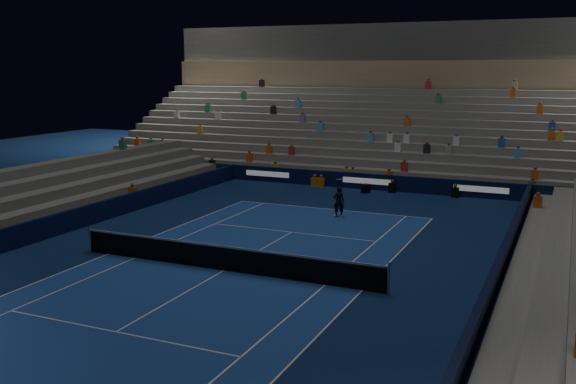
{
  "coord_description": "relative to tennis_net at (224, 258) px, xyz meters",
  "views": [
    {
      "loc": [
        11.78,
        -20.6,
        7.56
      ],
      "look_at": [
        0.0,
        6.0,
        2.0
      ],
      "focal_mm": 40.37,
      "sensor_mm": 36.0,
      "label": 1
    }
  ],
  "objects": [
    {
      "name": "tennis_player",
      "position": [
        0.95,
        10.33,
        0.3
      ],
      "size": [
        0.69,
        0.57,
        1.61
      ],
      "primitive_type": "imported",
      "rotation": [
        0.0,
        0.0,
        3.52
      ],
      "color": "black",
      "rests_on": "ground"
    },
    {
      "name": "sponsor_barrier_east",
      "position": [
        9.7,
        0.0,
        -0.0
      ],
      "size": [
        0.25,
        37.0,
        1.0
      ],
      "primitive_type": "cube",
      "color": "black",
      "rests_on": "ground"
    },
    {
      "name": "court_surface",
      "position": [
        0.0,
        0.0,
        -0.5
      ],
      "size": [
        10.97,
        23.77,
        0.01
      ],
      "primitive_type": "cube",
      "color": "navy",
      "rests_on": "ground"
    },
    {
      "name": "sponsor_barrier_west",
      "position": [
        -9.7,
        0.0,
        -0.0
      ],
      "size": [
        0.25,
        37.0,
        1.0
      ],
      "primitive_type": "cube",
      "color": "black",
      "rests_on": "ground"
    },
    {
      "name": "grandstand_main",
      "position": [
        0.0,
        27.9,
        2.87
      ],
      "size": [
        44.0,
        15.2,
        11.2
      ],
      "color": "slate",
      "rests_on": "ground"
    },
    {
      "name": "tennis_net",
      "position": [
        0.0,
        0.0,
        0.0
      ],
      "size": [
        12.9,
        0.1,
        1.1
      ],
      "color": "#B2B2B7",
      "rests_on": "ground"
    },
    {
      "name": "ground",
      "position": [
        0.0,
        0.0,
        -0.5
      ],
      "size": [
        90.0,
        90.0,
        0.0
      ],
      "primitive_type": "plane",
      "color": "#0B1D45",
      "rests_on": "ground"
    },
    {
      "name": "sponsor_barrier_far",
      "position": [
        0.0,
        18.5,
        -0.0
      ],
      "size": [
        44.0,
        0.25,
        1.0
      ],
      "primitive_type": "cube",
      "color": "black",
      "rests_on": "ground"
    },
    {
      "name": "broadcast_camera",
      "position": [
        0.25,
        17.27,
        -0.22
      ],
      "size": [
        0.54,
        0.91,
        0.54
      ],
      "color": "black",
      "rests_on": "ground"
    }
  ]
}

